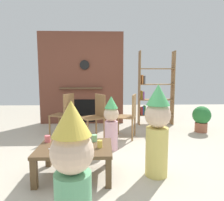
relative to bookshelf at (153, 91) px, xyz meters
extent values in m
plane|color=#BCB29E|center=(-1.30, -2.40, -0.87)|extent=(12.00, 12.00, 0.00)
cube|color=brown|center=(-1.88, 0.20, 0.33)|extent=(2.20, 0.18, 2.40)
cube|color=black|center=(-1.88, 0.10, -0.52)|extent=(0.70, 0.02, 0.60)
cube|color=brown|center=(-1.88, 0.06, 0.08)|extent=(1.10, 0.10, 0.04)
cylinder|color=black|center=(-1.79, 0.08, 0.68)|extent=(0.24, 0.04, 0.24)
cube|color=olive|center=(-0.38, 0.00, 0.08)|extent=(0.02, 0.28, 1.90)
cube|color=olive|center=(0.50, 0.00, 0.08)|extent=(0.02, 0.28, 1.90)
cube|color=olive|center=(0.06, 0.00, -0.62)|extent=(0.86, 0.28, 0.02)
cube|color=olive|center=(0.06, 0.00, -0.22)|extent=(0.86, 0.28, 0.02)
cube|color=olive|center=(0.06, 0.00, 0.18)|extent=(0.86, 0.28, 0.02)
cube|color=olive|center=(0.06, 0.00, 0.58)|extent=(0.86, 0.28, 0.02)
cube|color=#B23333|center=(-0.31, 0.00, -0.52)|extent=(0.03, 0.20, 0.19)
cube|color=#3359A5|center=(-0.27, 0.00, -0.51)|extent=(0.02, 0.20, 0.20)
cube|color=#3F8C4C|center=(-0.22, 0.00, -0.50)|extent=(0.04, 0.20, 0.23)
cube|color=gold|center=(-0.31, 0.00, -0.10)|extent=(0.02, 0.20, 0.22)
cube|color=#8C4C99|center=(-0.27, 0.00, -0.11)|extent=(0.04, 0.20, 0.20)
cube|color=#D87F3F|center=(-0.31, 0.00, 0.30)|extent=(0.04, 0.20, 0.23)
cube|color=#4C4C51|center=(-0.26, 0.00, 0.29)|extent=(0.04, 0.20, 0.21)
cube|color=brown|center=(-1.65, -2.79, -0.51)|extent=(0.93, 0.68, 0.04)
cube|color=brown|center=(-2.07, -3.08, -0.70)|extent=(0.07, 0.07, 0.35)
cube|color=brown|center=(-1.23, -3.08, -0.70)|extent=(0.07, 0.07, 0.35)
cube|color=brown|center=(-2.07, -2.49, -0.70)|extent=(0.07, 0.07, 0.35)
cube|color=brown|center=(-1.23, -2.49, -0.70)|extent=(0.07, 0.07, 0.35)
cylinder|color=silver|center=(-1.89, -2.52, -0.43)|extent=(0.07, 0.07, 0.10)
cylinder|color=#E5666B|center=(-2.04, -2.60, -0.44)|extent=(0.08, 0.08, 0.09)
cylinder|color=#F2CC4C|center=(-1.33, -2.84, -0.44)|extent=(0.06, 0.06, 0.09)
cylinder|color=silver|center=(-1.60, -2.71, -0.43)|extent=(0.06, 0.06, 0.10)
cylinder|color=#8CD18C|center=(-1.42, -2.59, -0.44)|extent=(0.08, 0.08, 0.09)
cylinder|color=white|center=(-1.80, -2.76, -0.48)|extent=(0.16, 0.16, 0.01)
cylinder|color=white|center=(-1.73, -2.99, -0.48)|extent=(0.18, 0.18, 0.01)
cone|color=#EAC68C|center=(-1.79, -2.55, -0.46)|extent=(0.10, 0.10, 0.06)
cube|color=silver|center=(-1.90, -2.91, -0.48)|extent=(0.12, 0.11, 0.01)
sphere|color=beige|center=(-1.50, -3.92, -0.12)|extent=(0.31, 0.31, 0.31)
cone|color=#F2D14C|center=(-1.50, -3.92, 0.11)|extent=(0.28, 0.28, 0.25)
cylinder|color=#E0CC66|center=(-0.61, -2.81, -0.56)|extent=(0.28, 0.28, 0.63)
sphere|color=beige|center=(-0.61, -2.81, -0.08)|extent=(0.32, 0.32, 0.32)
cone|color=#4CB766|center=(-0.61, -2.81, 0.17)|extent=(0.29, 0.29, 0.26)
cylinder|color=#EAB2C6|center=(-1.16, -1.86, -0.62)|extent=(0.22, 0.22, 0.50)
sphere|color=beige|center=(-1.16, -1.86, -0.25)|extent=(0.26, 0.26, 0.26)
cone|color=#4CB766|center=(-1.16, -1.86, -0.04)|extent=(0.23, 0.23, 0.21)
cube|color=olive|center=(-2.20, -0.95, -0.43)|extent=(0.51, 0.51, 0.02)
cube|color=olive|center=(-2.02, -1.02, -0.20)|extent=(0.17, 0.39, 0.45)
cylinder|color=olive|center=(-2.30, -0.72, -0.66)|extent=(0.04, 0.04, 0.43)
cylinder|color=olive|center=(-2.43, -1.06, -0.66)|extent=(0.04, 0.04, 0.43)
cylinder|color=olive|center=(-1.97, -0.85, -0.66)|extent=(0.04, 0.04, 0.43)
cylinder|color=olive|center=(-2.09, -1.18, -0.66)|extent=(0.04, 0.04, 0.43)
cube|color=olive|center=(-1.53, -1.26, -0.43)|extent=(0.54, 0.54, 0.02)
cube|color=olive|center=(-1.36, -1.17, -0.20)|extent=(0.22, 0.36, 0.45)
cylinder|color=olive|center=(-1.77, -1.19, -0.66)|extent=(0.04, 0.04, 0.43)
cylinder|color=olive|center=(-1.60, -1.50, -0.66)|extent=(0.04, 0.04, 0.43)
cylinder|color=olive|center=(-1.46, -1.01, -0.66)|extent=(0.04, 0.04, 0.43)
cylinder|color=olive|center=(-1.28, -1.33, -0.66)|extent=(0.04, 0.04, 0.43)
cube|color=olive|center=(-0.86, -1.18, -0.43)|extent=(0.49, 0.49, 0.02)
cube|color=olive|center=(-0.68, -1.23, -0.20)|extent=(0.14, 0.39, 0.45)
cylinder|color=olive|center=(-0.98, -0.96, -0.66)|extent=(0.04, 0.04, 0.43)
cylinder|color=olive|center=(-1.08, -1.31, -0.66)|extent=(0.04, 0.04, 0.43)
cylinder|color=olive|center=(-0.64, -1.06, -0.66)|extent=(0.04, 0.04, 0.43)
cylinder|color=olive|center=(-0.73, -1.40, -0.66)|extent=(0.04, 0.04, 0.43)
cylinder|color=#9E5B42|center=(0.92, -0.80, -0.76)|extent=(0.27, 0.27, 0.22)
sphere|color=#2A7736|center=(0.92, -0.80, -0.49)|extent=(0.40, 0.40, 0.40)
camera|label=1|loc=(-1.27, -5.31, 0.40)|focal=32.98mm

